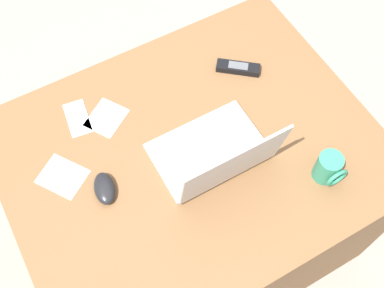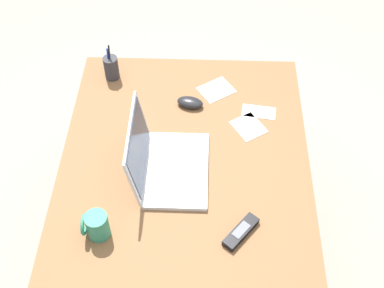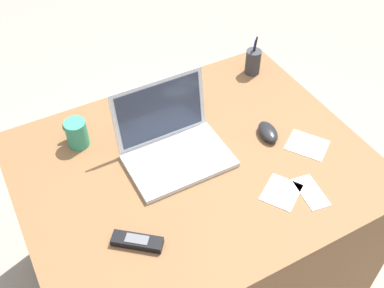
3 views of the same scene
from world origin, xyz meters
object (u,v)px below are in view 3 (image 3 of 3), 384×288
at_px(computer_mouse, 268,132).
at_px(pen_holder, 253,62).
at_px(laptop, 173,144).
at_px(coffee_mug_white, 77,133).
at_px(cordless_phone, 137,241).

height_order(computer_mouse, pen_holder, pen_holder).
bearing_deg(laptop, computer_mouse, -13.41).
xyz_separation_m(computer_mouse, pen_holder, (0.16, 0.34, 0.04)).
height_order(laptop, pen_holder, laptop).
height_order(laptop, coffee_mug_white, laptop).
distance_m(laptop, cordless_phone, 0.38).
xyz_separation_m(laptop, cordless_phone, (-0.25, -0.27, -0.04)).
bearing_deg(pen_holder, coffee_mug_white, -175.73).
distance_m(computer_mouse, pen_holder, 0.38).
xyz_separation_m(laptop, pen_holder, (0.50, 0.26, 0.00)).
bearing_deg(cordless_phone, laptop, 47.14).
height_order(coffee_mug_white, cordless_phone, coffee_mug_white).
relative_size(coffee_mug_white, pen_holder, 0.60).
distance_m(coffee_mug_white, cordless_phone, 0.48).
bearing_deg(laptop, pen_holder, 27.61).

